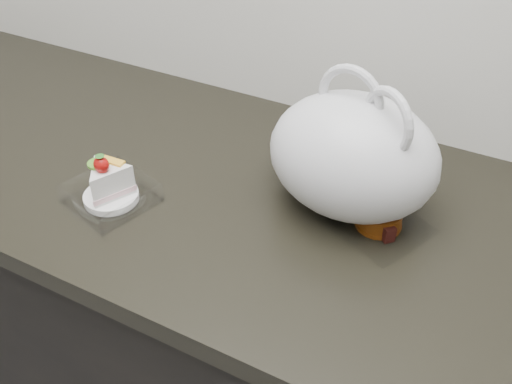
# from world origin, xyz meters

# --- Properties ---
(counter) EXTENTS (2.04, 0.64, 0.90)m
(counter) POSITION_xyz_m (0.00, 1.69, 0.45)
(counter) COLOR black
(counter) RESTS_ON ground
(cake_tray) EXTENTS (0.16, 0.16, 0.10)m
(cake_tray) POSITION_xyz_m (-0.21, 1.55, 0.93)
(cake_tray) COLOR white
(cake_tray) RESTS_ON counter
(mooncake_wrap) EXTENTS (0.19, 0.19, 0.04)m
(mooncake_wrap) POSITION_xyz_m (0.22, 1.70, 0.91)
(mooncake_wrap) COLOR white
(mooncake_wrap) RESTS_ON counter
(plastic_bag) EXTENTS (0.35, 0.30, 0.26)m
(plastic_bag) POSITION_xyz_m (0.14, 1.74, 1.00)
(plastic_bag) COLOR silver
(plastic_bag) RESTS_ON counter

